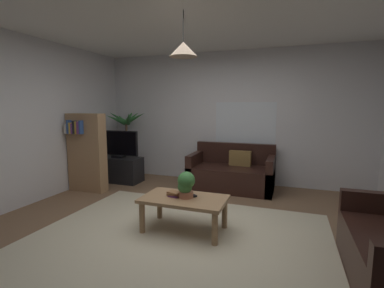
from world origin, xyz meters
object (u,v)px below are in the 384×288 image
book_on_table_0 (174,196)px  book_on_table_1 (174,194)px  pendant_lamp (183,49)px  book_on_table_2 (174,192)px  tv_stand (120,169)px  potted_palm_corner (127,143)px  potted_plant_on_table (186,184)px  bookshelf_corner (86,151)px  couch_under_window (232,174)px  remote_on_table_0 (191,195)px  tv (118,144)px  coffee_table (184,203)px

book_on_table_0 → book_on_table_1: size_ratio=0.85×
pendant_lamp → book_on_table_0: bearing=-177.9°
book_on_table_1 → book_on_table_2: bearing=-14.3°
tv_stand → potted_palm_corner: bearing=104.9°
potted_plant_on_table → bookshelf_corner: 2.47m
book_on_table_2 → bookshelf_corner: (-2.12, 0.95, 0.25)m
book_on_table_2 → bookshelf_corner: size_ratio=0.11×
bookshelf_corner → pendant_lamp: pendant_lamp is taller
couch_under_window → book_on_table_2: couch_under_window is taller
potted_palm_corner → pendant_lamp: (2.20, -2.16, 1.45)m
remote_on_table_0 → tv: bearing=-95.6°
tv → potted_plant_on_table: bearing=-38.2°
bookshelf_corner → tv_stand: bearing=75.6°
tv_stand → pendant_lamp: (2.06, -1.66, 1.92)m
potted_plant_on_table → tv_stand: potted_plant_on_table is taller
book_on_table_1 → potted_plant_on_table: potted_plant_on_table is taller
remote_on_table_0 → couch_under_window: bearing=-153.5°
potted_palm_corner → bookshelf_corner: potted_palm_corner is taller
book_on_table_1 → potted_palm_corner: (-2.06, 2.16, 0.27)m
remote_on_table_0 → potted_palm_corner: (-2.26, 2.07, 0.29)m
couch_under_window → tv: 2.33m
book_on_table_0 → potted_plant_on_table: bearing=1.2°
couch_under_window → pendant_lamp: 2.72m
book_on_table_2 → book_on_table_0: bearing=121.9°
couch_under_window → book_on_table_1: size_ratio=9.85×
book_on_table_1 → remote_on_table_0: 0.22m
coffee_table → potted_plant_on_table: (0.03, -0.00, 0.24)m
coffee_table → potted_plant_on_table: potted_plant_on_table is taller
potted_plant_on_table → pendant_lamp: bearing=176.4°
tv → book_on_table_2: bearing=-40.4°
bookshelf_corner → pendant_lamp: 2.84m
tv_stand → bookshelf_corner: (-0.19, -0.72, 0.47)m
book_on_table_1 → bookshelf_corner: size_ratio=0.11×
couch_under_window → coffee_table: couch_under_window is taller
coffee_table → bookshelf_corner: bearing=157.3°
remote_on_table_0 → pendant_lamp: 1.74m
potted_plant_on_table → tv: bearing=141.8°
book_on_table_1 → tv_stand: tv_stand is taller
book_on_table_0 → bookshelf_corner: size_ratio=0.09×
potted_plant_on_table → pendant_lamp: (-0.03, 0.00, 1.58)m
book_on_table_0 → book_on_table_2: bearing=-58.1°
couch_under_window → coffee_table: (-0.19, -1.94, 0.08)m
book_on_table_1 → tv: 2.56m
tv_stand → bookshelf_corner: bookshelf_corner is taller
couch_under_window → tv_stand: (-2.26, -0.28, -0.03)m
book_on_table_2 → couch_under_window: bearing=80.8°
book_on_table_2 → potted_palm_corner: potted_palm_corner is taller
tv → potted_palm_corner: potted_palm_corner is taller
book_on_table_0 → pendant_lamp: (0.13, 0.00, 1.74)m
book_on_table_1 → tv_stand: size_ratio=0.17×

